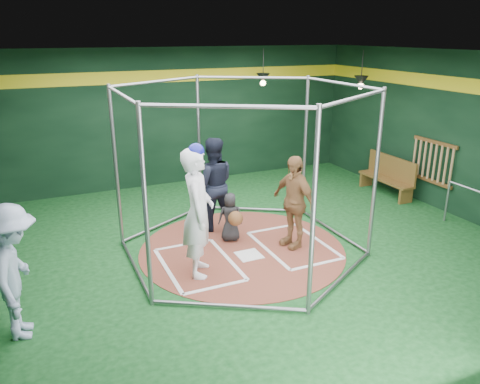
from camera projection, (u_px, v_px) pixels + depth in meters
name	position (u px, v px, depth m)	size (l,w,h in m)	color
room_shell	(242.00, 158.00, 8.15)	(10.10, 9.10, 3.53)	#0D3A15
clay_disc	(242.00, 249.00, 8.71)	(3.80, 3.80, 0.01)	brown
home_plate	(249.00, 255.00, 8.45)	(0.43, 0.43, 0.01)	white
batter_box_left	(198.00, 264.00, 8.13)	(1.17, 1.77, 0.01)	white
batter_box_right	(293.00, 245.00, 8.86)	(1.17, 1.77, 0.01)	white
batting_cage	(242.00, 172.00, 8.23)	(4.05, 4.67, 3.00)	gray
bat_rack	(432.00, 162.00, 10.62)	(0.07, 1.25, 0.98)	brown
pendant_lamp_near	(263.00, 78.00, 11.79)	(0.34, 0.34, 0.90)	black
pendant_lamp_far	(361.00, 81.00, 11.10)	(0.34, 0.34, 0.90)	black
batter_figure	(198.00, 212.00, 7.51)	(0.76, 0.91, 2.22)	white
visitor_leopard	(294.00, 202.00, 8.59)	(1.02, 0.43, 1.75)	tan
catcher_figure	(231.00, 217.00, 8.91)	(0.54, 0.61, 0.95)	black
umpire	(212.00, 184.00, 9.33)	(0.92, 0.72, 1.89)	black
bystander_blue	(15.00, 272.00, 5.99)	(1.19, 0.68, 1.83)	#A2B6D6
dugout_bench	(388.00, 175.00, 11.57)	(0.38, 1.64, 0.96)	brown
steel_railing	(468.00, 202.00, 9.42)	(0.05, 1.05, 0.90)	gray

